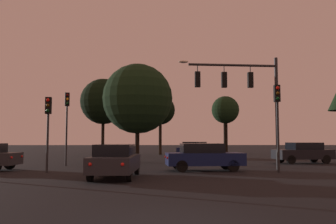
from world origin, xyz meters
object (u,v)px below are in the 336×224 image
at_px(tree_behind_sign, 103,102).
at_px(tree_left_far, 160,110).
at_px(traffic_light_corner_right, 48,119).
at_px(car_nearside_lane, 116,160).
at_px(traffic_light_corner_left, 277,111).
at_px(car_far_lane, 194,149).
at_px(traffic_light_median, 67,114).
at_px(car_crossing_right, 204,156).
at_px(tree_right_cluster, 225,110).
at_px(tree_center_horizon, 138,99).
at_px(car_parked_lot, 303,152).
at_px(traffic_signal_mast_arm, 246,90).

relative_size(tree_behind_sign, tree_left_far, 1.23).
xyz_separation_m(traffic_light_corner_right, car_nearside_lane, (3.92, -2.67, -2.05)).
bearing_deg(traffic_light_corner_left, car_far_lane, 100.42).
relative_size(traffic_light_median, tree_left_far, 0.71).
xyz_separation_m(traffic_light_corner_left, car_crossing_right, (-3.76, 1.33, -2.47)).
distance_m(tree_behind_sign, tree_right_cluster, 15.00).
bearing_deg(car_nearside_lane, traffic_light_corner_right, 145.72).
height_order(car_crossing_right, tree_center_horizon, tree_center_horizon).
height_order(car_crossing_right, car_parked_lot, same).
bearing_deg(tree_behind_sign, tree_center_horizon, -69.97).
bearing_deg(traffic_light_corner_right, car_nearside_lane, -34.28).
xyz_separation_m(traffic_signal_mast_arm, traffic_light_corner_right, (-10.93, -1.43, -1.74)).
distance_m(car_far_lane, tree_behind_sign, 12.16).
bearing_deg(traffic_light_corner_left, traffic_signal_mast_arm, 123.71).
relative_size(traffic_light_median, car_parked_lot, 1.11).
bearing_deg(traffic_light_corner_right, traffic_light_corner_left, -1.95).
xyz_separation_m(traffic_light_corner_left, tree_behind_sign, (-12.44, 21.18, 2.67)).
bearing_deg(tree_center_horizon, traffic_signal_mast_arm, -45.99).
xyz_separation_m(traffic_light_corner_left, car_far_lane, (-2.88, 15.68, -2.47)).
xyz_separation_m(car_nearside_lane, tree_left_far, (2.13, 25.35, 4.34)).
xyz_separation_m(car_nearside_lane, tree_center_horizon, (0.33, 11.01, 4.06)).
distance_m(traffic_light_corner_left, car_nearside_lane, 8.89).
xyz_separation_m(traffic_light_corner_left, tree_center_horizon, (-7.91, 8.76, 1.59)).
xyz_separation_m(traffic_light_corner_left, tree_left_far, (-6.10, 23.10, 1.87)).
distance_m(traffic_light_corner_left, car_crossing_right, 4.69).
bearing_deg(tree_center_horizon, tree_right_cluster, 59.41).
bearing_deg(car_far_lane, traffic_signal_mast_arm, -83.19).
height_order(car_far_lane, tree_behind_sign, tree_behind_sign).
xyz_separation_m(traffic_light_corner_right, tree_behind_sign, (-0.28, 20.77, 3.09)).
bearing_deg(car_parked_lot, tree_behind_sign, 140.72).
xyz_separation_m(traffic_light_corner_left, tree_right_cluster, (1.94, 25.41, 2.06)).
distance_m(traffic_signal_mast_arm, traffic_light_corner_left, 2.58).
xyz_separation_m(tree_behind_sign, tree_right_cluster, (14.38, 4.23, -0.62)).
distance_m(tree_behind_sign, tree_center_horizon, 13.27).
height_order(car_nearside_lane, tree_right_cluster, tree_right_cluster).
distance_m(traffic_light_corner_right, car_far_lane, 17.98).
relative_size(car_parked_lot, tree_center_horizon, 0.58).
distance_m(traffic_light_corner_left, car_far_lane, 16.14).
bearing_deg(traffic_signal_mast_arm, car_crossing_right, -168.65).
distance_m(traffic_light_median, car_far_lane, 14.31).
xyz_separation_m(traffic_light_corner_left, car_parked_lot, (4.31, 7.49, -2.47)).
bearing_deg(tree_center_horizon, traffic_light_corner_right, -116.99).
bearing_deg(car_crossing_right, tree_behind_sign, 113.62).
relative_size(car_nearside_lane, tree_left_far, 0.69).
relative_size(traffic_signal_mast_arm, traffic_light_median, 1.34).
bearing_deg(car_nearside_lane, traffic_light_median, 118.78).
distance_m(car_nearside_lane, car_crossing_right, 5.74).
bearing_deg(tree_center_horizon, traffic_light_median, -142.83).
xyz_separation_m(traffic_light_corner_right, tree_left_far, (6.05, 22.68, 2.29)).
relative_size(traffic_light_median, car_far_lane, 1.12).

